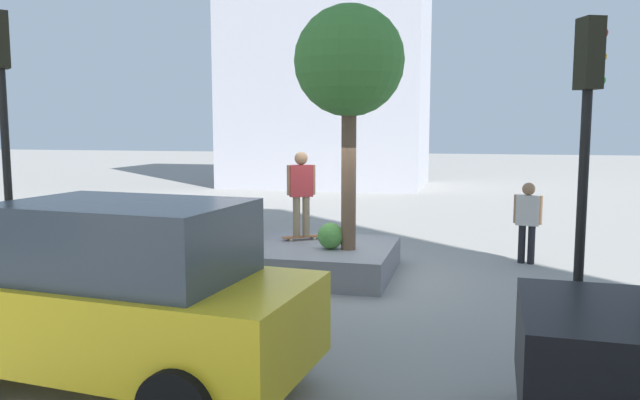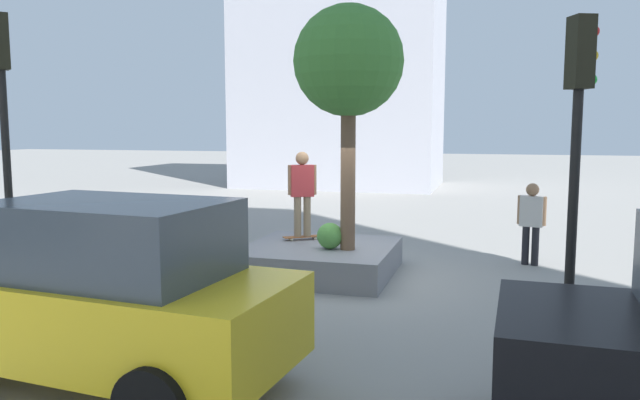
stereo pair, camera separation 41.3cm
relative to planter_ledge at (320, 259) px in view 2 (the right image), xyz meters
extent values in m
plane|color=gray|center=(-0.53, 0.24, -0.28)|extent=(120.00, 120.00, 0.00)
cube|color=gray|center=(0.00, 0.00, 0.00)|extent=(2.85, 2.87, 0.56)
cylinder|color=brown|center=(-0.62, 0.25, 1.77)|extent=(0.28, 0.28, 2.97)
sphere|color=#3D7A33|center=(-0.62, 0.25, 3.81)|extent=(2.05, 2.05, 2.05)
sphere|color=#4C8C3D|center=(-0.28, 0.28, 0.53)|extent=(0.50, 0.50, 0.50)
cube|color=brown|center=(0.52, -0.49, 0.35)|extent=(0.78, 0.63, 0.02)
sphere|color=beige|center=(0.68, -0.28, 0.31)|extent=(0.06, 0.06, 0.06)
sphere|color=beige|center=(0.78, -0.41, 0.31)|extent=(0.06, 0.06, 0.06)
sphere|color=beige|center=(0.26, -0.57, 0.31)|extent=(0.06, 0.06, 0.06)
sphere|color=beige|center=(0.36, -0.71, 0.31)|extent=(0.06, 0.06, 0.06)
cylinder|color=#847056|center=(0.43, -0.53, 0.77)|extent=(0.15, 0.15, 0.83)
cylinder|color=#847056|center=(0.61, -0.45, 0.77)|extent=(0.15, 0.15, 0.83)
cube|color=#B23338|center=(0.52, -0.49, 1.51)|extent=(0.51, 0.38, 0.65)
cylinder|color=#9E7251|center=(0.30, -0.60, 1.53)|extent=(0.10, 0.10, 0.61)
cylinder|color=#9E7251|center=(0.74, -0.38, 1.53)|extent=(0.10, 0.10, 0.61)
sphere|color=#9E7251|center=(0.52, -0.49, 1.97)|extent=(0.27, 0.27, 0.27)
cylinder|color=black|center=(-4.18, 4.88, 0.10)|extent=(0.77, 0.25, 0.77)
cube|color=gold|center=(0.94, 5.75, 0.55)|extent=(4.63, 2.28, 0.89)
cube|color=#38424C|center=(0.72, 5.77, 1.40)|extent=(2.65, 1.87, 0.81)
cylinder|color=black|center=(2.28, 4.68, 0.10)|extent=(0.78, 0.29, 0.76)
cylinder|color=black|center=(-0.57, 4.94, 0.10)|extent=(0.78, 0.29, 0.76)
cylinder|color=black|center=(4.09, 3.55, 1.60)|extent=(0.12, 0.12, 3.76)
cube|color=black|center=(4.09, 3.55, 3.90)|extent=(0.37, 0.36, 0.85)
cylinder|color=black|center=(-4.19, 3.49, 1.38)|extent=(0.12, 0.12, 3.32)
cube|color=black|center=(-4.19, 3.49, 3.46)|extent=(0.33, 0.35, 0.85)
sphere|color=red|center=(-4.33, 3.43, 3.71)|extent=(0.14, 0.14, 0.14)
sphere|color=gold|center=(-4.33, 3.43, 3.43)|extent=(0.14, 0.14, 0.14)
sphere|color=green|center=(-4.33, 3.43, 3.15)|extent=(0.14, 0.14, 0.14)
cylinder|color=black|center=(-4.13, -1.92, 0.13)|extent=(0.15, 0.15, 0.82)
cylinder|color=black|center=(-3.94, -1.97, 0.13)|extent=(0.15, 0.15, 0.82)
cube|color=silver|center=(-4.04, -1.95, 0.86)|extent=(0.50, 0.30, 0.64)
cylinder|color=#9E7251|center=(-4.27, -1.89, 0.87)|extent=(0.10, 0.10, 0.61)
cylinder|color=#9E7251|center=(-3.80, -2.01, 0.87)|extent=(0.10, 0.10, 0.61)
sphere|color=#9E7251|center=(-4.04, -1.95, 1.31)|extent=(0.27, 0.27, 0.27)
camera|label=1|loc=(-2.87, 11.51, 2.57)|focal=34.34mm
camera|label=2|loc=(-3.27, 11.40, 2.57)|focal=34.34mm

